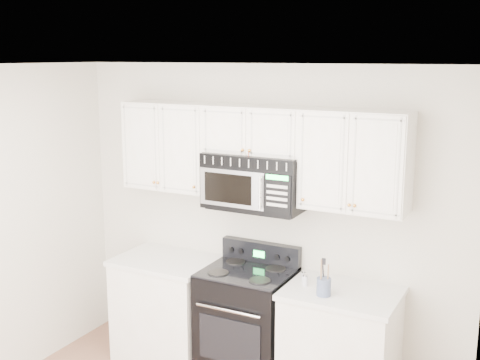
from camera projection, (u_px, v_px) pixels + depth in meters
The scene contains 9 objects.
room at pixel (139, 289), 3.57m from camera, with size 3.51×3.51×2.61m.
base_cabinet_left at pixel (168, 311), 5.36m from camera, with size 0.86×0.65×0.92m.
base_cabinet_right at pixel (340, 351), 4.64m from camera, with size 0.86×0.65×0.92m.
range at pixel (247, 322), 5.00m from camera, with size 0.71×0.65×1.11m.
upper_cabinets at pixel (256, 148), 4.82m from camera, with size 2.44×0.37×0.75m.
microwave at pixel (255, 181), 4.83m from camera, with size 0.81×0.45×0.45m.
utensil_crock at pixel (324, 286), 4.43m from camera, with size 0.11×0.11×0.29m.
shaker_salt at pixel (305, 280), 4.62m from camera, with size 0.04×0.04×0.10m.
shaker_pepper at pixel (304, 276), 4.70m from camera, with size 0.04×0.04×0.09m.
Camera 1 is at (2.08, -2.71, 2.66)m, focal length 45.00 mm.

